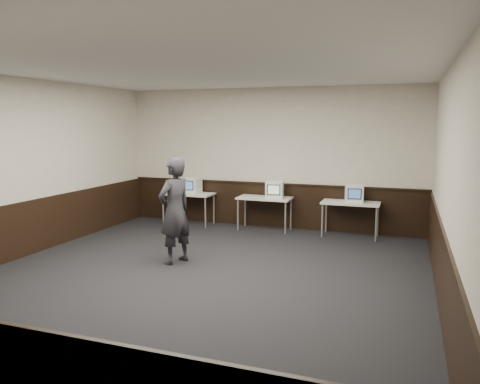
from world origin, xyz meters
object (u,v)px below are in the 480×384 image
(desk_left, at_px, (188,196))
(emac_center, at_px, (275,189))
(person, at_px, (175,211))
(emac_right, at_px, (354,193))
(emac_left, at_px, (192,185))
(desk_right, at_px, (351,205))
(desk_center, at_px, (265,200))

(desk_left, bearing_deg, emac_center, -0.68)
(desk_left, distance_m, person, 3.18)
(emac_right, bearing_deg, emac_left, 170.29)
(emac_right, xyz_separation_m, person, (-2.68, -2.93, -0.02))
(desk_right, relative_size, emac_center, 2.62)
(desk_right, xyz_separation_m, emac_left, (-3.72, 0.04, 0.26))
(desk_center, bearing_deg, person, -103.72)
(emac_right, bearing_deg, desk_left, 170.86)
(emac_left, relative_size, emac_right, 0.92)
(person, bearing_deg, emac_right, 158.26)
(emac_right, bearing_deg, emac_center, 171.59)
(desk_right, bearing_deg, desk_center, 180.00)
(person, bearing_deg, emac_left, -138.92)
(desk_left, height_order, desk_center, same)
(emac_right, bearing_deg, desk_right, 165.42)
(person, bearing_deg, desk_center, -173.03)
(emac_center, bearing_deg, person, -117.15)
(desk_center, height_order, emac_center, emac_center)
(desk_left, distance_m, emac_center, 2.16)
(emac_left, bearing_deg, emac_right, 1.00)
(desk_left, height_order, emac_center, emac_center)
(emac_center, bearing_deg, desk_left, 170.36)
(desk_left, relative_size, emac_right, 2.68)
(desk_center, distance_m, person, 3.03)
(desk_right, bearing_deg, emac_right, -5.52)
(desk_right, relative_size, emac_left, 2.91)
(emac_center, xyz_separation_m, emac_right, (1.72, 0.02, -0.00))
(emac_center, bearing_deg, desk_right, -8.08)
(desk_center, bearing_deg, desk_right, 0.00)
(desk_left, bearing_deg, desk_center, 0.00)
(desk_left, bearing_deg, emac_right, -0.09)
(emac_left, relative_size, person, 0.23)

